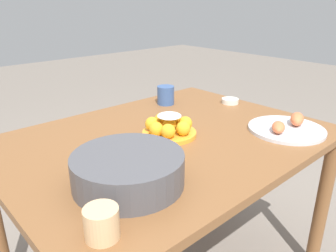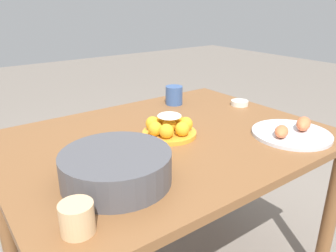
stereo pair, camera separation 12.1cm
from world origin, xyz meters
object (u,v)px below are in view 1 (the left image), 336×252
object	(u,v)px
seafood_platter	(287,127)
dining_table	(167,158)
sauce_bowl	(230,101)
cup_far	(102,223)
cake_plate	(169,127)
serving_bowl	(128,169)
cup_near	(166,95)

from	to	relation	value
seafood_platter	dining_table	bearing A→B (deg)	-35.90
sauce_bowl	seafood_platter	xyz separation A→B (m)	(0.13, 0.39, 0.00)
dining_table	cup_far	bearing A→B (deg)	33.99
cake_plate	serving_bowl	distance (m)	0.38
cup_near	serving_bowl	bearing A→B (deg)	40.33
dining_table	serving_bowl	bearing A→B (deg)	30.67
sauce_bowl	cake_plate	bearing A→B (deg)	11.14
sauce_bowl	cup_far	size ratio (longest dim) A/B	1.08
dining_table	sauce_bowl	distance (m)	0.55
serving_bowl	cup_near	bearing A→B (deg)	-139.67
seafood_platter	cup_near	world-z (taller)	cup_near
serving_bowl	seafood_platter	world-z (taller)	serving_bowl
cake_plate	dining_table	bearing A→B (deg)	10.03
serving_bowl	cup_far	world-z (taller)	serving_bowl
dining_table	seafood_platter	bearing A→B (deg)	144.10
cake_plate	cup_near	distance (m)	0.41
dining_table	sauce_bowl	bearing A→B (deg)	-168.89
sauce_bowl	cup_near	xyz separation A→B (m)	(0.25, -0.21, 0.03)
dining_table	sauce_bowl	size ratio (longest dim) A/B	14.48
cake_plate	sauce_bowl	world-z (taller)	cake_plate
cake_plate	cup_near	size ratio (longest dim) A/B	2.29
serving_bowl	sauce_bowl	bearing A→B (deg)	-160.91
serving_bowl	cup_far	xyz separation A→B (m)	(0.18, 0.15, -0.01)
serving_bowl	sauce_bowl	world-z (taller)	serving_bowl
dining_table	sauce_bowl	world-z (taller)	sauce_bowl
sauce_bowl	seafood_platter	size ratio (longest dim) A/B	0.28
seafood_platter	cup_near	distance (m)	0.62
dining_table	cake_plate	size ratio (longest dim) A/B	5.85
serving_bowl	cup_far	size ratio (longest dim) A/B	4.04
seafood_platter	cake_plate	bearing A→B (deg)	-36.84
seafood_platter	cup_near	bearing A→B (deg)	-78.66
seafood_platter	sauce_bowl	bearing A→B (deg)	-108.73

